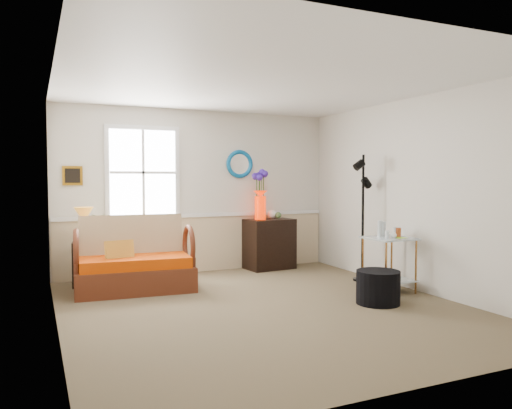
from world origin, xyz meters
name	(u,v)px	position (x,y,z in m)	size (l,w,h in m)	color
floor	(264,307)	(0.00, 0.00, 0.00)	(4.50, 5.00, 0.01)	brown
ceiling	(265,83)	(0.00, 0.00, 2.60)	(4.50, 5.00, 0.01)	white
walls	(264,197)	(0.00, 0.00, 1.30)	(4.51, 5.01, 2.60)	beige
wainscot	(200,244)	(0.00, 2.48, 0.45)	(4.46, 0.02, 0.90)	#C5AE88
chair_rail	(200,215)	(0.00, 2.47, 0.92)	(4.46, 0.04, 0.06)	silver
window	(143,173)	(-0.90, 2.47, 1.60)	(1.14, 0.06, 1.44)	white
picture	(72,176)	(-1.92, 2.48, 1.55)	(0.28, 0.03, 0.28)	#AD7318
mirror	(239,164)	(0.70, 2.48, 1.75)	(0.47, 0.47, 0.07)	#0071B9
loveseat	(135,254)	(-1.22, 1.51, 0.50)	(1.53, 0.87, 1.00)	#491E0C
throw_pillow	(120,254)	(-1.42, 1.46, 0.51)	(0.37, 0.09, 0.37)	#C5731F
lamp_stand	(86,264)	(-1.79, 2.10, 0.31)	(0.35, 0.35, 0.63)	black
table_lamp	(84,224)	(-1.81, 2.09, 0.87)	(0.26, 0.26, 0.48)	#C37722
potted_plant	(96,230)	(-1.64, 2.10, 0.78)	(0.35, 0.38, 0.30)	#476535
cabinet	(269,244)	(1.15, 2.26, 0.42)	(0.78, 0.50, 0.83)	black
flower_vase	(260,195)	(0.98, 2.25, 1.23)	(0.24, 0.24, 0.80)	red
side_table	(389,265)	(1.86, 0.06, 0.36)	(0.57, 0.57, 0.73)	#A16A30
tabletop_items	(391,229)	(1.90, 0.08, 0.84)	(0.36, 0.36, 0.22)	silver
floor_lamp	(363,218)	(1.97, 0.80, 0.93)	(0.27, 0.27, 1.86)	black
ottoman	(378,287)	(1.32, -0.40, 0.20)	(0.52, 0.52, 0.40)	black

